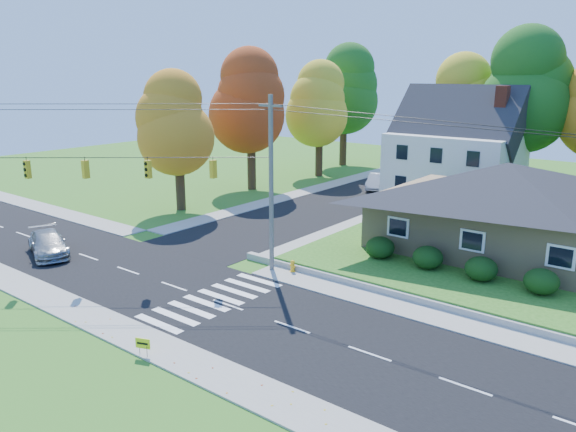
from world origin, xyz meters
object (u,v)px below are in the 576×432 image
object	(u,v)px
ranch_house	(504,205)
white_car	(377,182)
silver_sedan	(48,244)
fire_hydrant	(293,267)

from	to	relation	value
ranch_house	white_car	world-z (taller)	ranch_house
ranch_house	silver_sedan	xyz separation A→B (m)	(-22.35, -17.26, -2.53)
ranch_house	fire_hydrant	distance (m)	13.60
silver_sedan	white_car	size ratio (longest dim) A/B	1.11
ranch_house	silver_sedan	bearing A→B (deg)	-142.32
ranch_house	silver_sedan	world-z (taller)	ranch_house
ranch_house	white_car	bearing A→B (deg)	140.36
white_car	fire_hydrant	distance (m)	25.17
white_car	silver_sedan	bearing A→B (deg)	-120.75
fire_hydrant	ranch_house	bearing A→B (deg)	51.25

